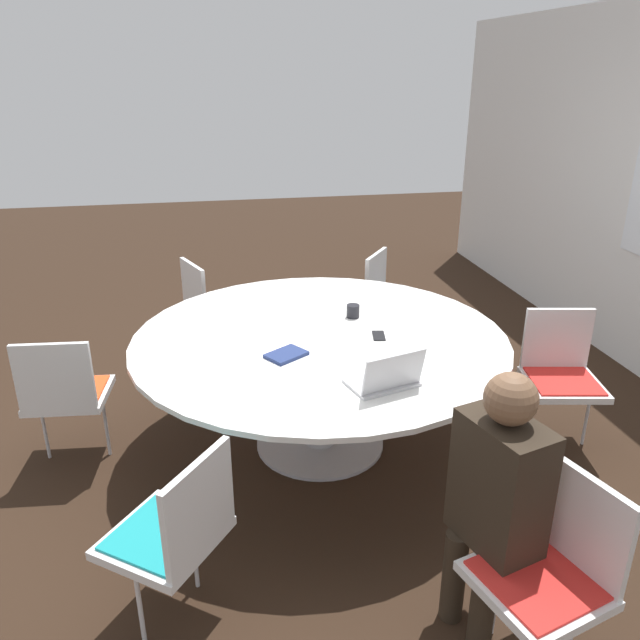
{
  "coord_description": "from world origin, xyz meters",
  "views": [
    {
      "loc": [
        3.31,
        -0.65,
        2.21
      ],
      "look_at": [
        0.0,
        0.0,
        0.85
      ],
      "focal_mm": 35.0,
      "sensor_mm": 36.0,
      "label": 1
    }
  ],
  "objects_px": {
    "chair_2": "(390,296)",
    "laptop": "(387,378)",
    "chair_0": "(552,563)",
    "person_0": "(496,490)",
    "cell_phone": "(379,336)",
    "chair_4": "(65,390)",
    "chair_1": "(561,369)",
    "spiral_notebook": "(286,355)",
    "handbag": "(319,325)",
    "chair_3": "(210,303)",
    "coffee_cup": "(353,311)",
    "chair_5": "(176,528)"
  },
  "relations": [
    {
      "from": "chair_2",
      "to": "chair_5",
      "type": "bearing_deg",
      "value": 2.32
    },
    {
      "from": "chair_2",
      "to": "chair_3",
      "type": "xyz_separation_m",
      "value": [
        -0.11,
        -1.43,
        0.0
      ]
    },
    {
      "from": "handbag",
      "to": "chair_0",
      "type": "bearing_deg",
      "value": 4.23
    },
    {
      "from": "chair_5",
      "to": "handbag",
      "type": "relative_size",
      "value": 2.34
    },
    {
      "from": "coffee_cup",
      "to": "chair_3",
      "type": "bearing_deg",
      "value": -141.56
    },
    {
      "from": "chair_0",
      "to": "laptop",
      "type": "relative_size",
      "value": 2.19
    },
    {
      "from": "laptop",
      "to": "cell_phone",
      "type": "bearing_deg",
      "value": -118.46
    },
    {
      "from": "chair_3",
      "to": "spiral_notebook",
      "type": "xyz_separation_m",
      "value": [
        1.59,
        0.38,
        0.26
      ]
    },
    {
      "from": "chair_1",
      "to": "spiral_notebook",
      "type": "xyz_separation_m",
      "value": [
        0.02,
        -1.7,
        0.26
      ]
    },
    {
      "from": "chair_1",
      "to": "handbag",
      "type": "xyz_separation_m",
      "value": [
        -1.81,
        -1.16,
        -0.36
      ]
    },
    {
      "from": "coffee_cup",
      "to": "chair_5",
      "type": "bearing_deg",
      "value": -36.5
    },
    {
      "from": "chair_1",
      "to": "cell_phone",
      "type": "bearing_deg",
      "value": 3.86
    },
    {
      "from": "chair_3",
      "to": "person_0",
      "type": "xyz_separation_m",
      "value": [
        2.84,
        1.02,
        0.2
      ]
    },
    {
      "from": "chair_2",
      "to": "spiral_notebook",
      "type": "distance_m",
      "value": 1.83
    },
    {
      "from": "chair_3",
      "to": "handbag",
      "type": "bearing_deg",
      "value": 82.72
    },
    {
      "from": "chair_0",
      "to": "handbag",
      "type": "xyz_separation_m",
      "value": [
        -3.28,
        -0.24,
        -0.36
      ]
    },
    {
      "from": "chair_0",
      "to": "spiral_notebook",
      "type": "xyz_separation_m",
      "value": [
        -1.45,
        -0.79,
        0.26
      ]
    },
    {
      "from": "chair_2",
      "to": "chair_4",
      "type": "xyz_separation_m",
      "value": [
        1.15,
        -2.3,
        0.0
      ]
    },
    {
      "from": "chair_0",
      "to": "spiral_notebook",
      "type": "distance_m",
      "value": 1.67
    },
    {
      "from": "chair_3",
      "to": "cell_phone",
      "type": "height_order",
      "value": "chair_3"
    },
    {
      "from": "handbag",
      "to": "laptop",
      "type": "bearing_deg",
      "value": -2.73
    },
    {
      "from": "chair_2",
      "to": "laptop",
      "type": "height_order",
      "value": "laptop"
    },
    {
      "from": "chair_2",
      "to": "person_0",
      "type": "height_order",
      "value": "person_0"
    },
    {
      "from": "chair_1",
      "to": "chair_2",
      "type": "height_order",
      "value": "same"
    },
    {
      "from": "person_0",
      "to": "cell_phone",
      "type": "height_order",
      "value": "person_0"
    },
    {
      "from": "chair_1",
      "to": "coffee_cup",
      "type": "height_order",
      "value": "chair_1"
    },
    {
      "from": "chair_4",
      "to": "person_0",
      "type": "bearing_deg",
      "value": -33.99
    },
    {
      "from": "laptop",
      "to": "coffee_cup",
      "type": "xyz_separation_m",
      "value": [
        -0.95,
        0.06,
        -0.01
      ]
    },
    {
      "from": "chair_3",
      "to": "spiral_notebook",
      "type": "bearing_deg",
      "value": -8.48
    },
    {
      "from": "chair_5",
      "to": "person_0",
      "type": "distance_m",
      "value": 1.28
    },
    {
      "from": "chair_0",
      "to": "chair_5",
      "type": "xyz_separation_m",
      "value": [
        -0.47,
        -1.38,
        0.0
      ]
    },
    {
      "from": "spiral_notebook",
      "to": "coffee_cup",
      "type": "relative_size",
      "value": 3.13
    },
    {
      "from": "person_0",
      "to": "cell_phone",
      "type": "xyz_separation_m",
      "value": [
        -1.41,
        -0.07,
        0.06
      ]
    },
    {
      "from": "chair_5",
      "to": "spiral_notebook",
      "type": "relative_size",
      "value": 3.27
    },
    {
      "from": "chair_2",
      "to": "handbag",
      "type": "bearing_deg",
      "value": -88.37
    },
    {
      "from": "chair_0",
      "to": "chair_3",
      "type": "height_order",
      "value": "same"
    },
    {
      "from": "chair_1",
      "to": "chair_3",
      "type": "relative_size",
      "value": 1.0
    },
    {
      "from": "chair_4",
      "to": "coffee_cup",
      "type": "xyz_separation_m",
      "value": [
        -0.17,
        1.74,
        0.29
      ]
    },
    {
      "from": "chair_5",
      "to": "handbag",
      "type": "bearing_deg",
      "value": 14.72
    },
    {
      "from": "chair_2",
      "to": "chair_4",
      "type": "relative_size",
      "value": 1.0
    },
    {
      "from": "chair_5",
      "to": "coffee_cup",
      "type": "bearing_deg",
      "value": 0.23
    },
    {
      "from": "chair_2",
      "to": "cell_phone",
      "type": "distance_m",
      "value": 1.42
    },
    {
      "from": "chair_2",
      "to": "chair_0",
      "type": "bearing_deg",
      "value": 30.88
    },
    {
      "from": "chair_4",
      "to": "handbag",
      "type": "height_order",
      "value": "chair_4"
    },
    {
      "from": "spiral_notebook",
      "to": "chair_2",
      "type": "bearing_deg",
      "value": 144.5
    },
    {
      "from": "chair_4",
      "to": "laptop",
      "type": "relative_size",
      "value": 2.19
    },
    {
      "from": "chair_1",
      "to": "person_0",
      "type": "xyz_separation_m",
      "value": [
        1.26,
        -1.06,
        0.2
      ]
    },
    {
      "from": "chair_1",
      "to": "spiral_notebook",
      "type": "height_order",
      "value": "chair_1"
    },
    {
      "from": "handbag",
      "to": "chair_3",
      "type": "bearing_deg",
      "value": -75.48
    },
    {
      "from": "chair_1",
      "to": "coffee_cup",
      "type": "xyz_separation_m",
      "value": [
        -0.47,
        -1.2,
        0.29
      ]
    }
  ]
}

